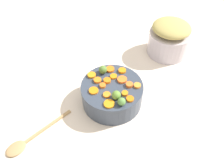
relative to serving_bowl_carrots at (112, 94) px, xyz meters
name	(u,v)px	position (x,y,z in m)	size (l,w,h in m)	color
tabletop	(119,99)	(0.03, 0.01, -0.06)	(2.40, 2.40, 0.02)	beige
serving_bowl_carrots	(112,94)	(0.00, 0.00, 0.00)	(0.24, 0.24, 0.09)	#343D4D
metal_pot	(168,43)	(0.34, 0.26, 0.01)	(0.20, 0.20, 0.12)	#BAB0BC
stuffing_mound	(172,28)	(0.34, 0.26, 0.10)	(0.18, 0.18, 0.06)	tan
carrot_slice_0	(109,104)	(-0.03, -0.09, 0.05)	(0.04, 0.04, 0.01)	orange
carrot_slice_1	(122,80)	(0.05, 0.02, 0.05)	(0.04, 0.04, 0.01)	orange
carrot_slice_2	(107,95)	(-0.03, -0.04, 0.05)	(0.03, 0.03, 0.01)	orange
carrot_slice_3	(129,85)	(0.07, -0.01, 0.05)	(0.03, 0.03, 0.01)	orange
carrot_slice_4	(137,85)	(0.09, -0.02, 0.05)	(0.03, 0.03, 0.01)	orange
carrot_slice_5	(130,99)	(0.05, -0.08, 0.05)	(0.03, 0.03, 0.01)	orange
carrot_slice_6	(103,86)	(-0.04, 0.00, 0.05)	(0.02, 0.02, 0.01)	orange
carrot_slice_7	(92,75)	(-0.07, 0.07, 0.05)	(0.03, 0.03, 0.01)	orange
carrot_slice_8	(98,80)	(-0.05, 0.04, 0.05)	(0.03, 0.03, 0.01)	orange
carrot_slice_9	(125,93)	(0.04, -0.05, 0.05)	(0.02, 0.02, 0.01)	orange
carrot_slice_10	(94,91)	(-0.07, -0.01, 0.05)	(0.04, 0.04, 0.01)	orange
carrot_slice_11	(122,71)	(0.06, 0.07, 0.05)	(0.03, 0.03, 0.01)	orange
carrot_slice_12	(107,81)	(-0.01, 0.03, 0.05)	(0.03, 0.03, 0.01)	orange
carrot_slice_13	(110,69)	(0.01, 0.09, 0.05)	(0.04, 0.04, 0.01)	orange
carrot_slice_14	(114,76)	(0.02, 0.04, 0.05)	(0.03, 0.03, 0.01)	orange
brussels_sprout_0	(122,102)	(0.01, -0.10, 0.06)	(0.03, 0.03, 0.03)	#558740
brussels_sprout_1	(103,70)	(-0.02, 0.08, 0.06)	(0.03, 0.03, 0.03)	#517631
brussels_sprout_2	(116,95)	(0.00, -0.06, 0.06)	(0.03, 0.03, 0.03)	olive
wooden_spoon	(25,142)	(-0.34, -0.12, -0.04)	(0.25, 0.17, 0.01)	tan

